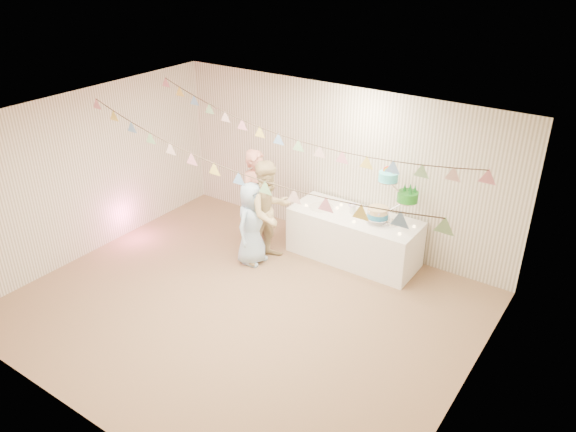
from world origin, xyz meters
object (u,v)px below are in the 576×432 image
Objects in this scene: cake_stand at (392,198)px; person_adult_a at (258,199)px; person_adult_b at (269,212)px; table at (354,237)px; person_child at (252,223)px.

cake_stand is 2.14m from person_adult_a.
person_adult_b is at bearing -109.04° from person_adult_a.
person_adult_a reaches higher than table.
table is at bearing -57.76° from person_adult_a.
cake_stand is at bearing -48.46° from person_adult_b.
person_child is at bearing -150.48° from cake_stand.
person_adult_b is 1.24× the size of person_child.
person_adult_a is 1.00× the size of person_adult_b.
person_adult_a is (-2.04, -0.56, -0.34)m from cake_stand.
person_adult_a is at bearing 27.11° from person_child.
person_child is (0.24, -0.46, -0.16)m from person_adult_a.
table is 1.22× the size of person_adult_a.
cake_stand is at bearing 5.19° from table.
person_adult_a is (-1.49, -0.51, 0.45)m from table.
cake_stand is 2.13m from person_child.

